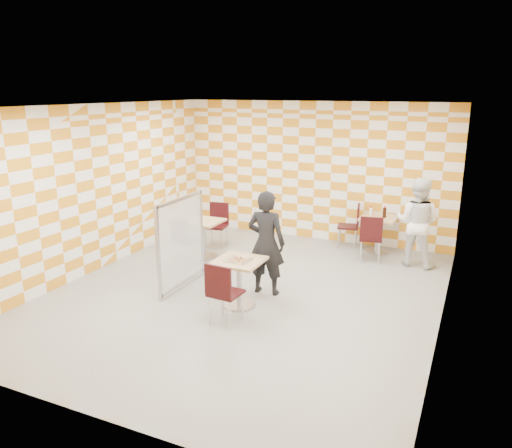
{
  "coord_description": "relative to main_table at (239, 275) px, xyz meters",
  "views": [
    {
      "loc": [
        3.29,
        -6.83,
        3.25
      ],
      "look_at": [
        0.1,
        0.2,
        1.15
      ],
      "focal_mm": 35.0,
      "sensor_mm": 36.0,
      "label": 1
    }
  ],
  "objects": [
    {
      "name": "second_table",
      "position": [
        1.42,
        3.5,
        0.0
      ],
      "size": [
        0.7,
        0.7,
        0.75
      ],
      "color": "tan",
      "rests_on": "ground"
    },
    {
      "name": "chair_second_front",
      "position": [
        1.4,
        2.86,
        0.04
      ],
      "size": [
        0.5,
        0.51,
        0.92
      ],
      "color": "black",
      "rests_on": "ground"
    },
    {
      "name": "room_shell",
      "position": [
        -0.11,
        0.99,
        0.99
      ],
      "size": [
        7.0,
        7.0,
        7.0
      ],
      "color": "gray",
      "rests_on": "ground"
    },
    {
      "name": "chair_second_side",
      "position": [
        0.86,
        3.63,
        0.04
      ],
      "size": [
        0.5,
        0.5,
        0.92
      ],
      "color": "black",
      "rests_on": "ground"
    },
    {
      "name": "chair_empty_near",
      "position": [
        -1.74,
        1.2,
        0.04
      ],
      "size": [
        0.48,
        0.49,
        0.92
      ],
      "color": "black",
      "rests_on": "ground"
    },
    {
      "name": "man_dark",
      "position": [
        0.17,
        0.65,
        0.35
      ],
      "size": [
        0.65,
        0.45,
        1.71
      ],
      "primitive_type": "imported",
      "rotation": [
        0.0,
        0.0,
        3.2
      ],
      "color": "black",
      "rests_on": "ground"
    },
    {
      "name": "chair_main_front",
      "position": [
        0.07,
        -0.67,
        0.04
      ],
      "size": [
        0.45,
        0.46,
        0.92
      ],
      "color": "black",
      "rests_on": "ground"
    },
    {
      "name": "empty_table",
      "position": [
        -1.67,
        1.79,
        0.0
      ],
      "size": [
        0.7,
        0.7,
        0.75
      ],
      "color": "tan",
      "rests_on": "ground"
    },
    {
      "name": "man_white",
      "position": [
        2.21,
        3.05,
        0.33
      ],
      "size": [
        0.9,
        0.75,
        1.68
      ],
      "primitive_type": "imported",
      "rotation": [
        0.0,
        0.0,
        2.99
      ],
      "color": "white",
      "rests_on": "ground"
    },
    {
      "name": "main_table",
      "position": [
        0.0,
        0.0,
        0.0
      ],
      "size": [
        0.7,
        0.7,
        0.75
      ],
      "color": "tan",
      "rests_on": "ground"
    },
    {
      "name": "pizza_on_foil",
      "position": [
        -0.0,
        -0.02,
        0.26
      ],
      "size": [
        0.4,
        0.4,
        0.04
      ],
      "color": "silver",
      "rests_on": "main_table"
    },
    {
      "name": "partition",
      "position": [
        -1.21,
        0.3,
        0.28
      ],
      "size": [
        0.08,
        1.38,
        1.55
      ],
      "color": "white",
      "rests_on": "ground"
    },
    {
      "name": "sport_bottle",
      "position": [
        1.23,
        3.58,
        0.33
      ],
      "size": [
        0.06,
        0.06,
        0.2
      ],
      "color": "white",
      "rests_on": "second_table"
    },
    {
      "name": "chair_empty_far",
      "position": [
        -1.77,
        2.56,
        0.04
      ],
      "size": [
        0.48,
        0.49,
        0.92
      ],
      "color": "black",
      "rests_on": "ground"
    },
    {
      "name": "soda_bottle",
      "position": [
        1.52,
        3.51,
        0.34
      ],
      "size": [
        0.07,
        0.07,
        0.23
      ],
      "color": "black",
      "rests_on": "second_table"
    }
  ]
}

